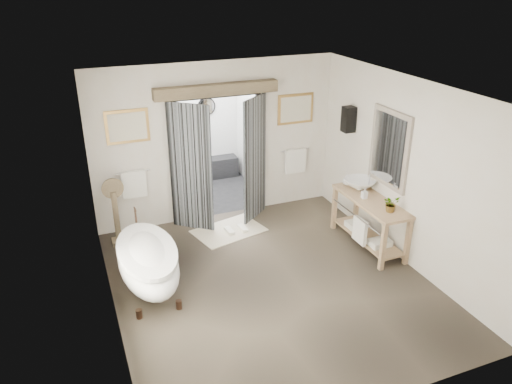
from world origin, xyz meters
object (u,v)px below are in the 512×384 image
vanity (368,219)px  basin (360,184)px  rug (229,231)px  clawfoot_tub (148,262)px

vanity → basin: bearing=80.4°
rug → basin: size_ratio=2.23×
rug → vanity: bearing=-33.9°
vanity → rug: bearing=146.1°
clawfoot_tub → rug: size_ratio=1.55×
vanity → rug: 2.47m
vanity → clawfoot_tub: bearing=177.9°
clawfoot_tub → vanity: 3.65m
clawfoot_tub → basin: size_ratio=3.45×
vanity → rug: size_ratio=1.33×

